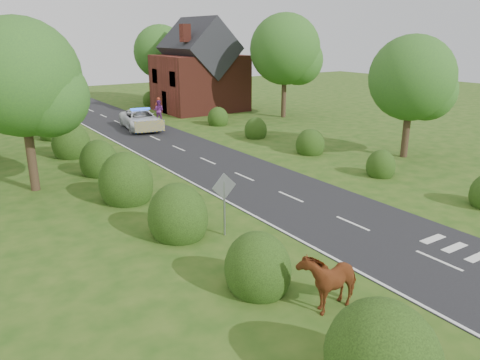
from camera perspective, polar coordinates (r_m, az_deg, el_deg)
ground at (r=20.00m, az=13.55°, el=-5.22°), size 120.00×120.00×0.00m
road at (r=31.53m, az=-6.68°, el=3.49°), size 6.00×70.00×0.02m
road_markings at (r=29.04m, az=-7.61°, el=2.28°), size 4.96×70.00×0.01m
hedgerow_left at (r=26.01m, az=-16.18°, el=1.59°), size 2.75×50.41×3.00m
hedgerow_right at (r=31.94m, az=7.09°, el=4.65°), size 2.10×45.78×2.10m
tree_left_a at (r=24.62m, az=-24.49°, el=10.78°), size 5.74×5.60×8.38m
tree_right_a at (r=31.10m, az=20.63°, el=11.19°), size 5.33×5.20×7.56m
tree_right_b at (r=44.28m, az=5.94°, el=15.25°), size 6.56×6.40×9.40m
tree_right_c at (r=55.28m, az=-9.31°, el=14.91°), size 6.15×6.00×8.58m
road_sign at (r=17.82m, az=-1.94°, el=-1.84°), size 1.06×0.08×2.53m
house at (r=48.47m, az=-4.97°, el=12.91°), size 8.00×7.40×9.17m
cow at (r=13.94m, az=10.74°, el=-12.14°), size 2.10×1.20×1.44m
police_van at (r=39.61m, az=-12.00°, el=7.23°), size 3.42×6.03×1.73m
pedestrian_red at (r=45.34m, az=-9.92°, el=8.75°), size 0.76×0.60×1.83m
pedestrian_purple at (r=43.12m, az=-9.90°, el=8.34°), size 1.14×1.12×1.86m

